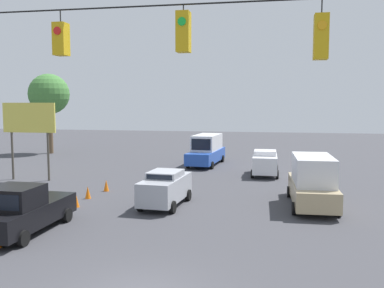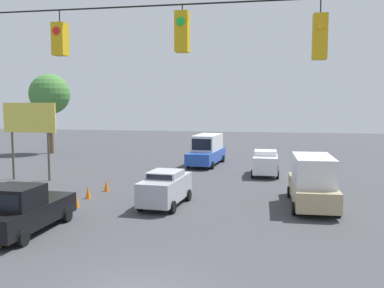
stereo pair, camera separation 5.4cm
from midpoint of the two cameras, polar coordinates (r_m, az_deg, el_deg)
The scene contains 13 objects.
overhead_signal_span at distance 10.91m, azimuth -8.63°, elevation 4.81°, with size 23.58×0.38×8.48m.
box_truck_tan_oncoming_far at distance 23.84m, azimuth 15.83°, elevation -4.84°, with size 2.48×6.31×2.76m.
sedan_silver_withflow_mid at distance 23.27m, azimuth -3.49°, elevation -5.81°, with size 2.22×4.59×1.91m.
pickup_truck_black_parked_shoulder at distance 19.90m, azimuth -21.59°, elevation -8.22°, with size 2.37×5.43×2.12m.
box_truck_blue_withflow_deep at distance 38.36m, azimuth 2.04°, elevation -0.79°, with size 2.75×6.91×2.70m.
sedan_white_oncoming_deep at distance 33.17m, azimuth 9.80°, elevation -2.44°, with size 2.06×4.11×1.94m.
traffic_cone_second at distance 20.25m, azimuth -20.92°, elevation -9.75°, with size 0.34×0.34×0.73m, color orange.
traffic_cone_third at distance 22.20m, azimuth -18.09°, elevation -8.31°, with size 0.34×0.34×0.73m, color orange.
traffic_cone_fourth at distance 23.85m, azimuth -15.12°, elevation -7.27°, with size 0.34×0.34×0.73m, color orange.
traffic_cone_fifth at distance 25.75m, azimuth -13.63°, elevation -6.29°, with size 0.34×0.34×0.73m, color orange.
traffic_cone_farthest at distance 27.61m, azimuth -11.28°, elevation -5.44°, with size 0.34×0.34×0.73m, color orange.
roadside_billboard at distance 32.68m, azimuth -20.80°, elevation 2.59°, with size 4.05×0.16×5.56m.
tree_horizon_left at distance 49.26m, azimuth -18.42°, elevation 6.25°, with size 4.38×4.38×8.68m.
Camera 2 is at (-3.86, 11.25, 5.59)m, focal length 40.00 mm.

